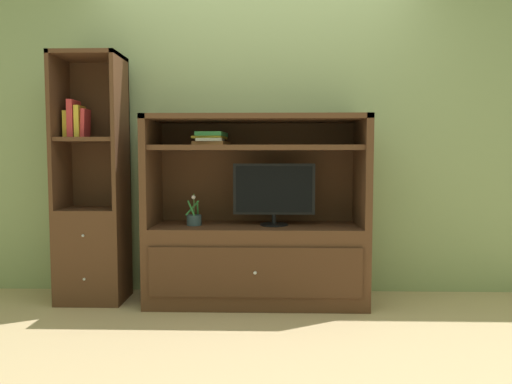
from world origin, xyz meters
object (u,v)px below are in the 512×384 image
object	(u,v)px
media_console	(256,242)
bookshelf_tall	(93,221)
potted_plant	(194,219)
tv_monitor	(274,192)
upright_book_row	(76,121)
magazine_stack	(211,139)

from	to	relation	value
media_console	bookshelf_tall	bearing A→B (deg)	179.85
potted_plant	bookshelf_tall	distance (m)	0.77
media_console	tv_monitor	world-z (taller)	media_console
bookshelf_tall	tv_monitor	bearing A→B (deg)	-0.83
media_console	bookshelf_tall	xyz separation A→B (m)	(-1.23, 0.00, 0.15)
potted_plant	upright_book_row	size ratio (longest dim) A/B	0.85
tv_monitor	upright_book_row	size ratio (longest dim) A/B	2.19
potted_plant	bookshelf_tall	world-z (taller)	bookshelf_tall
media_console	potted_plant	bearing A→B (deg)	-176.55
magazine_stack	potted_plant	bearing A→B (deg)	-169.83
potted_plant	magazine_stack	bearing A→B (deg)	10.17
bookshelf_tall	upright_book_row	xyz separation A→B (m)	(-0.10, -0.01, 0.74)
magazine_stack	bookshelf_tall	world-z (taller)	bookshelf_tall
upright_book_row	bookshelf_tall	bearing A→B (deg)	5.22
tv_monitor	magazine_stack	distance (m)	0.60
tv_monitor	bookshelf_tall	world-z (taller)	bookshelf_tall
media_console	potted_plant	size ratio (longest dim) A/B	6.86
tv_monitor	upright_book_row	distance (m)	1.55
media_console	upright_book_row	xyz separation A→B (m)	(-1.33, -0.01, 0.89)
magazine_stack	upright_book_row	size ratio (longest dim) A/B	1.21
potted_plant	upright_book_row	xyz separation A→B (m)	(-0.87, 0.02, 0.72)
media_console	tv_monitor	distance (m)	0.40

